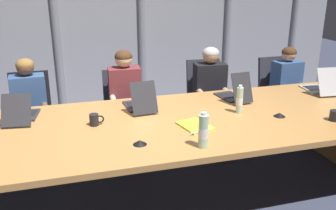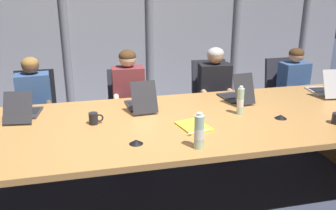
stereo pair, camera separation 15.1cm
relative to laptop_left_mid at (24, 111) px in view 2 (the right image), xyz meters
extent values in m
plane|color=#383D51|center=(1.04, -0.41, -0.81)|extent=(15.94, 15.94, 0.00)
cube|color=#B77F42|center=(1.04, -0.41, -0.08)|extent=(4.93, 1.49, 0.05)
cube|color=black|center=(1.04, -0.41, -0.14)|extent=(4.19, 0.10, 0.06)
cube|color=#9999A0|center=(1.04, 2.46, 0.64)|extent=(7.97, 0.10, 2.90)
cylinder|color=gray|center=(0.33, 2.41, 0.64)|extent=(0.12, 0.12, 2.85)
cylinder|color=gray|center=(1.63, 2.41, 0.64)|extent=(0.12, 0.12, 2.85)
cylinder|color=gray|center=(3.10, 2.41, 0.64)|extent=(0.12, 0.12, 2.85)
cylinder|color=gray|center=(4.39, 2.41, 0.64)|extent=(0.12, 0.12, 2.85)
cube|color=#2D2D33|center=(0.01, 0.07, -0.04)|extent=(0.28, 0.33, 0.02)
cube|color=black|center=(0.01, 0.09, -0.03)|extent=(0.23, 0.19, 0.00)
cube|color=#2D2D33|center=(-0.02, -0.15, 0.09)|extent=(0.26, 0.18, 0.25)
cube|color=black|center=(-0.02, -0.15, 0.09)|extent=(0.24, 0.16, 0.23)
cube|color=#2D2D33|center=(1.07, 0.05, -0.04)|extent=(0.26, 0.34, 0.02)
cube|color=black|center=(1.07, 0.08, -0.03)|extent=(0.22, 0.19, 0.00)
cube|color=#2D2D33|center=(1.09, -0.17, 0.11)|extent=(0.25, 0.15, 0.29)
cube|color=black|center=(1.09, -0.17, 0.11)|extent=(0.22, 0.13, 0.25)
cube|color=#2D2D33|center=(2.07, 0.06, -0.04)|extent=(0.25, 0.35, 0.02)
cube|color=black|center=(2.07, 0.09, -0.03)|extent=(0.20, 0.20, 0.00)
cube|color=#2D2D33|center=(2.10, -0.16, 0.11)|extent=(0.22, 0.14, 0.30)
cube|color=black|center=(2.10, -0.15, 0.11)|extent=(0.20, 0.12, 0.27)
cube|color=#BCBCC1|center=(3.13, 0.05, -0.04)|extent=(0.26, 0.35, 0.02)
cube|color=black|center=(3.13, 0.08, -0.03)|extent=(0.21, 0.20, 0.00)
cube|color=#BCBCC1|center=(3.10, -0.18, 0.10)|extent=(0.24, 0.16, 0.28)
cube|color=black|center=(3.10, -0.17, 0.11)|extent=(0.22, 0.14, 0.25)
cube|color=black|center=(0.00, 0.72, -0.37)|extent=(0.48, 0.48, 0.08)
cube|color=black|center=(0.00, 0.94, -0.09)|extent=(0.43, 0.12, 0.50)
cylinder|color=#262628|center=(0.00, 0.72, -0.59)|extent=(0.05, 0.05, 0.36)
cylinder|color=black|center=(0.00, 0.72, -0.79)|extent=(0.60, 0.60, 0.04)
cube|color=#2D2D38|center=(1.04, 0.72, -0.37)|extent=(0.50, 0.50, 0.08)
cube|color=#2D2D38|center=(1.05, 0.94, -0.11)|extent=(0.44, 0.13, 0.45)
cylinder|color=#262628|center=(1.04, 0.72, -0.59)|extent=(0.05, 0.05, 0.36)
cylinder|color=black|center=(1.04, 0.72, -0.79)|extent=(0.60, 0.60, 0.04)
cube|color=#2D2D38|center=(2.10, 0.72, -0.37)|extent=(0.51, 0.51, 0.08)
cube|color=#2D2D38|center=(2.11, 0.94, -0.08)|extent=(0.44, 0.15, 0.51)
cylinder|color=#262628|center=(2.10, 0.72, -0.59)|extent=(0.05, 0.05, 0.36)
cylinder|color=black|center=(2.10, 0.72, -0.79)|extent=(0.60, 0.60, 0.04)
cube|color=#2D2D38|center=(3.14, 0.72, -0.37)|extent=(0.49, 0.49, 0.08)
cube|color=#2D2D38|center=(3.13, 0.94, -0.09)|extent=(0.43, 0.13, 0.49)
cylinder|color=#262628|center=(3.14, 0.72, -0.59)|extent=(0.05, 0.05, 0.36)
cylinder|color=black|center=(3.14, 0.72, -0.79)|extent=(0.60, 0.60, 0.04)
cube|color=#335184|center=(0.01, 0.70, -0.08)|extent=(0.37, 0.25, 0.51)
sphere|color=brown|center=(0.01, 0.70, 0.27)|extent=(0.18, 0.18, 0.18)
ellipsoid|color=olive|center=(0.01, 0.70, 0.29)|extent=(0.19, 0.19, 0.14)
cylinder|color=#335184|center=(0.16, 0.71, -0.01)|extent=(0.08, 0.14, 0.27)
cylinder|color=brown|center=(0.17, 0.50, -0.13)|extent=(0.09, 0.30, 0.06)
cylinder|color=#335184|center=(-0.14, 0.69, -0.01)|extent=(0.08, 0.14, 0.27)
cylinder|color=brown|center=(-0.12, 0.48, -0.13)|extent=(0.09, 0.30, 0.06)
cylinder|color=#262833|center=(0.12, 0.51, -0.36)|extent=(0.16, 0.41, 0.13)
cylinder|color=#262833|center=(0.14, 0.33, -0.58)|extent=(0.11, 0.11, 0.46)
cylinder|color=#262833|center=(-0.07, 0.49, -0.36)|extent=(0.16, 0.41, 0.13)
cylinder|color=#262833|center=(-0.06, 0.31, -0.58)|extent=(0.11, 0.11, 0.46)
cube|color=brown|center=(1.05, 0.70, -0.07)|extent=(0.37, 0.24, 0.53)
sphere|color=beige|center=(1.05, 0.70, 0.30)|extent=(0.19, 0.19, 0.19)
ellipsoid|color=#472D19|center=(1.05, 0.70, 0.32)|extent=(0.20, 0.20, 0.15)
cylinder|color=brown|center=(1.20, 0.69, 0.00)|extent=(0.08, 0.14, 0.27)
cylinder|color=beige|center=(1.19, 0.48, -0.11)|extent=(0.08, 0.30, 0.06)
cylinder|color=brown|center=(0.90, 0.71, 0.00)|extent=(0.08, 0.14, 0.27)
cylinder|color=beige|center=(0.89, 0.50, -0.11)|extent=(0.08, 0.30, 0.06)
cylinder|color=#262833|center=(1.14, 0.50, -0.36)|extent=(0.15, 0.41, 0.13)
cylinder|color=#262833|center=(1.13, 0.32, -0.58)|extent=(0.11, 0.11, 0.46)
cylinder|color=#262833|center=(0.94, 0.51, -0.36)|extent=(0.15, 0.41, 0.13)
cylinder|color=#262833|center=(0.93, 0.33, -0.58)|extent=(0.11, 0.11, 0.46)
cube|color=black|center=(2.11, 0.70, -0.08)|extent=(0.40, 0.26, 0.51)
sphere|color=tan|center=(2.11, 0.70, 0.28)|extent=(0.20, 0.20, 0.20)
ellipsoid|color=#B2ADA8|center=(2.11, 0.70, 0.30)|extent=(0.20, 0.20, 0.15)
cylinder|color=black|center=(2.26, 0.69, -0.02)|extent=(0.08, 0.14, 0.27)
cylinder|color=tan|center=(2.24, 0.48, -0.13)|extent=(0.09, 0.30, 0.06)
cylinder|color=black|center=(1.95, 0.72, -0.02)|extent=(0.08, 0.14, 0.27)
cylinder|color=tan|center=(1.93, 0.51, -0.13)|extent=(0.09, 0.30, 0.06)
cylinder|color=#262833|center=(2.19, 0.49, -0.36)|extent=(0.17, 0.41, 0.13)
cylinder|color=#262833|center=(2.17, 0.31, -0.58)|extent=(0.11, 0.11, 0.46)
cylinder|color=#262833|center=(1.99, 0.51, -0.36)|extent=(0.17, 0.41, 0.13)
cylinder|color=#262833|center=(1.97, 0.33, -0.58)|extent=(0.11, 0.11, 0.46)
cube|color=#335184|center=(3.19, 0.70, -0.10)|extent=(0.37, 0.25, 0.47)
sphere|color=tan|center=(3.19, 0.70, 0.23)|extent=(0.18, 0.18, 0.18)
ellipsoid|color=#472D19|center=(3.19, 0.70, 0.26)|extent=(0.19, 0.19, 0.14)
cylinder|color=#335184|center=(3.33, 0.71, -0.05)|extent=(0.08, 0.14, 0.27)
cylinder|color=tan|center=(3.35, 0.50, -0.17)|extent=(0.09, 0.30, 0.06)
cylinder|color=#335184|center=(3.04, 0.69, -0.05)|extent=(0.08, 0.14, 0.27)
cylinder|color=tan|center=(3.06, 0.48, -0.17)|extent=(0.09, 0.30, 0.06)
cylinder|color=#262833|center=(3.30, 0.51, -0.36)|extent=(0.16, 0.41, 0.13)
cylinder|color=#262833|center=(3.32, 0.33, -0.58)|extent=(0.11, 0.11, 0.46)
cylinder|color=#262833|center=(3.10, 0.49, -0.36)|extent=(0.16, 0.41, 0.13)
cylinder|color=#262833|center=(3.12, 0.31, -0.58)|extent=(0.11, 0.11, 0.46)
cylinder|color=#ADD1B2|center=(1.36, -0.99, 0.08)|extent=(0.07, 0.07, 0.26)
cylinder|color=white|center=(1.36, -0.99, 0.06)|extent=(0.08, 0.08, 0.08)
cylinder|color=white|center=(1.36, -0.99, 0.22)|extent=(0.04, 0.04, 0.02)
cylinder|color=#ADD1B2|center=(1.96, -0.39, 0.07)|extent=(0.06, 0.06, 0.25)
cylinder|color=white|center=(1.96, -0.39, 0.06)|extent=(0.06, 0.06, 0.08)
cylinder|color=white|center=(1.96, -0.39, 0.21)|extent=(0.03, 0.03, 0.02)
cylinder|color=black|center=(0.61, -0.33, 0.00)|extent=(0.08, 0.08, 0.10)
torus|color=black|center=(0.66, -0.33, 0.00)|extent=(0.07, 0.01, 0.07)
cone|color=black|center=(2.27, -0.58, -0.04)|extent=(0.11, 0.11, 0.03)
cone|color=black|center=(0.91, -0.81, -0.04)|extent=(0.11, 0.11, 0.03)
cube|color=yellow|center=(1.44, -0.60, -0.05)|extent=(0.28, 0.34, 0.02)
cylinder|color=silver|center=(1.44, -0.74, -0.03)|extent=(0.21, 0.06, 0.01)
camera|label=1|loc=(0.42, -3.32, 1.16)|focal=39.08mm
camera|label=2|loc=(0.57, -3.36, 1.16)|focal=39.08mm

